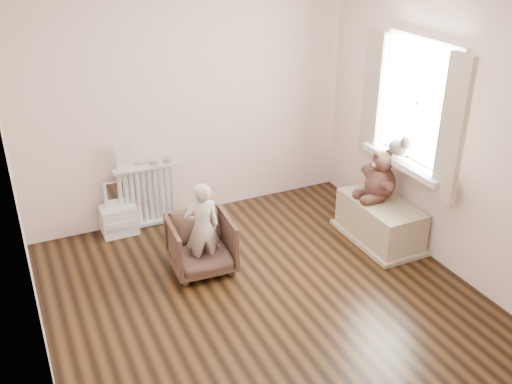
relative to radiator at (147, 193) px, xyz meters
name	(u,v)px	position (x,y,z in m)	size (l,w,h in m)	color
floor	(262,297)	(0.55, -1.68, -0.39)	(3.60, 3.60, 0.01)	black
back_wall	(188,100)	(0.55, 0.12, 0.91)	(3.60, 0.02, 2.60)	white
front_wall	(411,283)	(0.55, -3.48, 0.91)	(3.60, 0.02, 2.60)	white
left_wall	(18,207)	(-1.25, -1.68, 0.91)	(0.02, 3.60, 2.60)	white
right_wall	(443,128)	(2.35, -1.68, 0.91)	(0.02, 3.60, 2.60)	white
window	(419,104)	(2.31, -1.38, 1.06)	(0.03, 0.90, 1.10)	white
window_sill	(404,162)	(2.22, -1.38, 0.48)	(0.22, 1.10, 0.06)	silver
curtain_left	(452,130)	(2.20, -1.95, 1.00)	(0.06, 0.26, 1.30)	beige
curtain_right	(373,95)	(2.20, -0.81, 1.00)	(0.06, 0.26, 1.30)	beige
radiator	(147,193)	(0.00, 0.00, 0.00)	(0.65, 0.12, 0.69)	silver
paper_doll	(124,157)	(-0.20, 0.00, 0.45)	(0.17, 0.02, 0.29)	beige
tin_a	(154,162)	(0.10, 0.00, 0.33)	(0.09, 0.09, 0.05)	#A59E8C
tin_b	(167,161)	(0.24, 0.00, 0.32)	(0.09, 0.09, 0.05)	#A59E8C
toy_vanity	(118,210)	(-0.33, -0.03, -0.11)	(0.36, 0.26, 0.57)	silver
armchair	(201,245)	(0.22, -1.03, -0.13)	(0.57, 0.58, 0.53)	#50362A
child	(202,228)	(0.22, -1.08, 0.08)	(0.33, 0.22, 0.90)	beige
toy_bench	(380,222)	(2.07, -1.29, -0.19)	(0.48, 0.91, 0.43)	#BCB28F
teddy_bear	(381,177)	(2.09, -1.21, 0.28)	(0.42, 0.33, 0.52)	#371E19
plush_cat	(399,147)	(2.21, -1.29, 0.61)	(0.18, 0.29, 0.25)	slate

